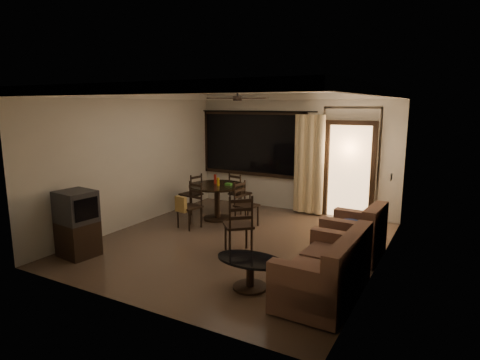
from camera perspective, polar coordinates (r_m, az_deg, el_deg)
The scene contains 12 objects.
ground at distance 7.60m, azimuth -0.34°, elevation -8.86°, with size 5.50×5.50×0.00m, color #7F6651.
room_shell at distance 8.56m, azimuth 9.01°, elevation 5.77°, with size 5.50×6.70×5.50m.
dining_table at distance 8.96m, azimuth -3.27°, elevation -1.74°, with size 1.26×1.26×1.00m.
dining_chair_west at distance 9.61m, azimuth -6.91°, elevation -3.00°, with size 0.49×0.49×0.95m.
dining_chair_east at distance 8.51m, azimuth 0.88°, elevation -4.73°, with size 0.49×0.49×0.95m.
dining_chair_south at distance 8.45m, azimuth -7.24°, elevation -4.77°, with size 0.49×0.54×0.95m.
dining_chair_north at distance 9.61m, azimuth -0.05°, elevation -2.92°, with size 0.49×0.49×0.95m.
tv_cabinet at distance 7.34m, azimuth -22.14°, elevation -5.76°, with size 0.65×0.59×1.13m.
sofa at distance 5.57m, azimuth 12.39°, elevation -12.75°, with size 0.92×1.67×0.88m.
armchair at distance 7.07m, azimuth 16.25°, elevation -7.64°, with size 0.95×0.95×0.90m.
coffee_table at distance 5.73m, azimuth 1.46°, elevation -12.47°, with size 1.00×0.60×0.44m.
side_chair at distance 6.98m, azimuth -0.21°, elevation -7.94°, with size 0.66×0.66×1.06m.
Camera 1 is at (3.51, -6.24, 2.55)m, focal length 30.00 mm.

